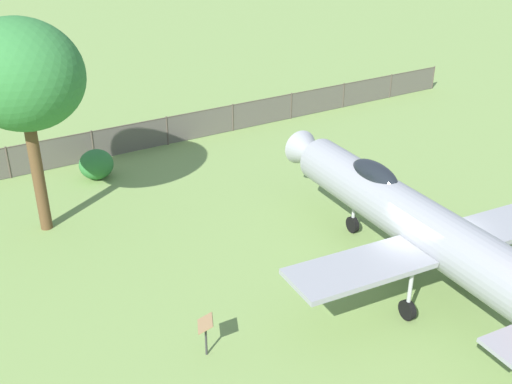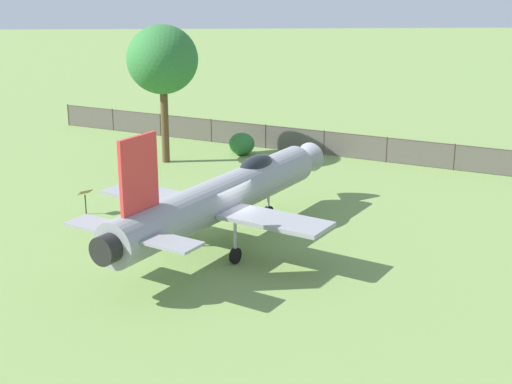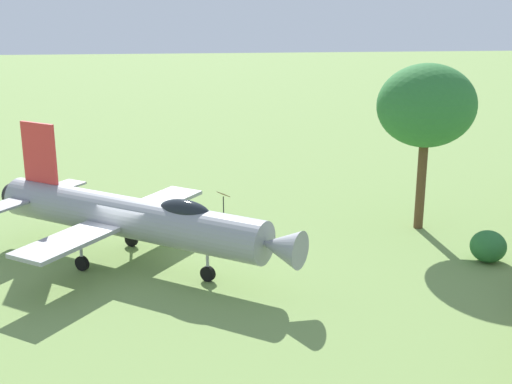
{
  "view_description": "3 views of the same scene",
  "coord_description": "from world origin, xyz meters",
  "px_view_note": "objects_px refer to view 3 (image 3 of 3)",
  "views": [
    {
      "loc": [
        3.08,
        -16.21,
        10.73
      ],
      "look_at": [
        -5.2,
        -1.23,
        2.5
      ],
      "focal_mm": 41.91,
      "sensor_mm": 36.0,
      "label": 1
    },
    {
      "loc": [
        27.56,
        0.19,
        10.77
      ],
      "look_at": [
        -0.98,
        1.46,
        1.89
      ],
      "focal_mm": 52.04,
      "sensor_mm": 36.0,
      "label": 2
    },
    {
      "loc": [
        -2.49,
        25.91,
        10.52
      ],
      "look_at": [
        -5.2,
        -1.23,
        2.5
      ],
      "focal_mm": 47.56,
      "sensor_mm": 36.0,
      "label": 3
    }
  ],
  "objects_px": {
    "shade_tree": "(427,106)",
    "info_plaque": "(223,198)",
    "shrub_near_fence": "(488,246)",
    "display_jet": "(136,218)"
  },
  "relations": [
    {
      "from": "shade_tree",
      "to": "shrub_near_fence",
      "type": "bearing_deg",
      "value": 108.57
    },
    {
      "from": "display_jet",
      "to": "info_plaque",
      "type": "xyz_separation_m",
      "value": [
        -3.75,
        -6.21,
        -1.15
      ]
    },
    {
      "from": "display_jet",
      "to": "info_plaque",
      "type": "height_order",
      "value": "display_jet"
    },
    {
      "from": "shade_tree",
      "to": "display_jet",
      "type": "bearing_deg",
      "value": 14.52
    },
    {
      "from": "shade_tree",
      "to": "info_plaque",
      "type": "distance_m",
      "value": 10.57
    },
    {
      "from": "info_plaque",
      "to": "shade_tree",
      "type": "bearing_deg",
      "value": 161.87
    },
    {
      "from": "display_jet",
      "to": "shade_tree",
      "type": "relative_size",
      "value": 1.68
    },
    {
      "from": "display_jet",
      "to": "shade_tree",
      "type": "xyz_separation_m",
      "value": [
        -12.69,
        -3.29,
        3.69
      ]
    },
    {
      "from": "display_jet",
      "to": "shade_tree",
      "type": "height_order",
      "value": "shade_tree"
    },
    {
      "from": "shrub_near_fence",
      "to": "info_plaque",
      "type": "bearing_deg",
      "value": -34.84
    }
  ]
}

